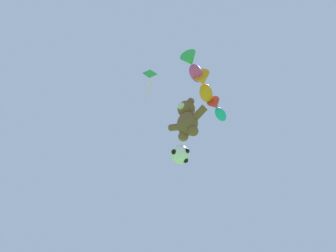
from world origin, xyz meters
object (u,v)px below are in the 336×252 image
Objects in this scene: soccer_ball_kite at (180,154)px; fish_kite_tangerine at (204,87)px; diamond_kite at (150,77)px; fish_kite_magenta at (193,67)px; teddy_bear_kite at (187,119)px; fish_kite_teal at (218,110)px.

soccer_ball_kite is 4.75m from fish_kite_tangerine.
diamond_kite is (-3.17, -1.62, 2.30)m from fish_kite_tangerine.
fish_kite_tangerine is at bearing 103.02° from fish_kite_magenta.
fish_kite_tangerine is (0.89, 0.75, 2.54)m from teddy_bear_kite.
fish_kite_magenta reaches higher than teddy_bear_kite.
fish_kite_tangerine is (1.47, 0.72, 4.46)m from soccer_ball_kite.
fish_kite_magenta is 0.88× the size of fish_kite_tangerine.
soccer_ball_kite is 0.43× the size of fish_kite_tangerine.
teddy_bear_kite is at bearing -3.45° from soccer_ball_kite.
fish_kite_magenta is at bearing -30.76° from teddy_bear_kite.
fish_kite_teal is at bearing 80.06° from teddy_bear_kite.
diamond_kite reaches higher than fish_kite_tangerine.
fish_kite_magenta reaches higher than fish_kite_teal.
soccer_ball_kite is 0.49× the size of fish_kite_magenta.
fish_kite_magenta is (1.23, -0.73, 2.63)m from teddy_bear_kite.
fish_kite_magenta reaches higher than soccer_ball_kite.
fish_kite_tangerine is at bearing -78.56° from fish_kite_teal.
fish_kite_teal is 0.74× the size of diamond_kite.
soccer_ball_kite is at bearing -154.03° from fish_kite_tangerine.
fish_kite_tangerine reaches higher than soccer_ball_kite.
teddy_bear_kite is 5.42m from diamond_kite.
soccer_ball_kite is at bearing 157.10° from fish_kite_magenta.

